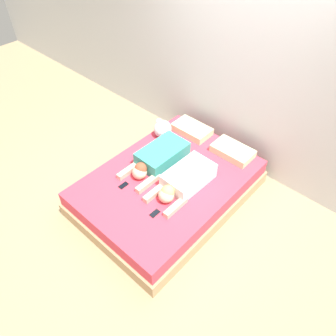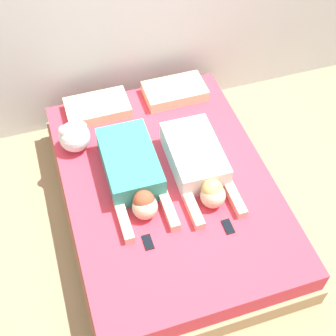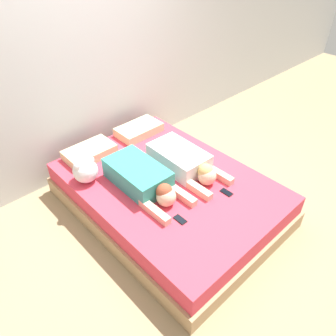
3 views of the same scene
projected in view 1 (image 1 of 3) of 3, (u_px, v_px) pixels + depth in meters
name	position (u px, v px, depth m)	size (l,w,h in m)	color
ground_plane	(168.00, 197.00, 4.30)	(12.00, 12.00, 0.00)	#9E8460
wall_back	(236.00, 72.00, 4.06)	(12.00, 0.06, 2.60)	silver
bed	(168.00, 187.00, 4.17)	(1.60, 2.21, 0.39)	tan
pillow_head_left	(192.00, 129.00, 4.63)	(0.53, 0.32, 0.10)	beige
pillow_head_right	(233.00, 151.00, 4.30)	(0.53, 0.32, 0.10)	beige
person_left	(158.00, 158.00, 4.12)	(0.40, 0.94, 0.21)	teal
person_right	(184.00, 180.00, 3.85)	(0.39, 0.90, 0.21)	silver
cell_phone_left	(124.00, 185.00, 3.92)	(0.06, 0.12, 0.01)	black
cell_phone_right	(155.00, 213.00, 3.62)	(0.06, 0.12, 0.01)	black
plush_toy	(163.00, 128.00, 4.51)	(0.25, 0.25, 0.26)	white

